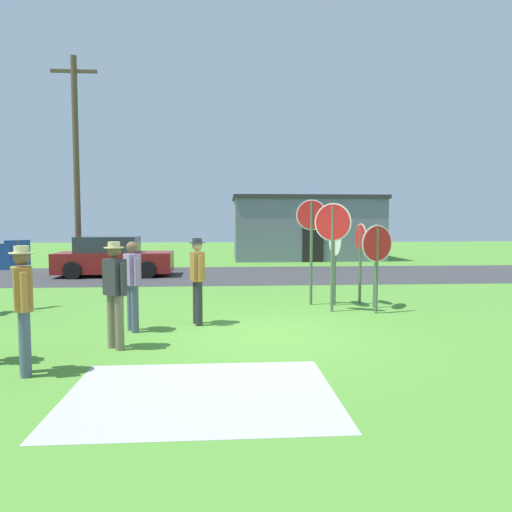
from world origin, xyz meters
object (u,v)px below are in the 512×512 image
at_px(person_holding_notes, 23,302).
at_px(info_panel_rightmost, 18,262).
at_px(stop_sign_rear_left, 376,251).
at_px(stop_sign_leaning_right, 335,248).
at_px(stop_sign_nearest, 333,237).
at_px(utility_pole, 76,161).
at_px(stop_sign_center_cluster, 360,250).
at_px(stop_sign_far_back, 311,233).
at_px(person_near_signs, 197,276).
at_px(person_in_dark_shirt, 115,289).
at_px(stop_sign_rear_right, 377,253).
at_px(person_with_sunhat, 132,281).
at_px(parked_car_on_street, 113,258).

relative_size(person_holding_notes, info_panel_rightmost, 1.07).
relative_size(stop_sign_rear_left, stop_sign_leaning_right, 0.96).
bearing_deg(info_panel_rightmost, stop_sign_nearest, -6.31).
relative_size(utility_pole, stop_sign_center_cluster, 4.27).
height_order(stop_sign_far_back, person_near_signs, stop_sign_far_back).
distance_m(stop_sign_center_cluster, person_near_signs, 4.47).
height_order(utility_pole, stop_sign_far_back, utility_pole).
distance_m(stop_sign_center_cluster, person_in_dark_shirt, 6.43).
height_order(utility_pole, stop_sign_center_cluster, utility_pole).
height_order(stop_sign_rear_right, person_in_dark_shirt, stop_sign_rear_right).
bearing_deg(person_holding_notes, stop_sign_center_cluster, 39.83).
bearing_deg(person_with_sunhat, stop_sign_far_back, 33.65).
height_order(stop_sign_rear_left, stop_sign_center_cluster, stop_sign_center_cluster).
relative_size(stop_sign_center_cluster, person_near_signs, 1.16).
distance_m(person_with_sunhat, person_holding_notes, 2.63).
bearing_deg(stop_sign_far_back, stop_sign_center_cluster, 1.65).
height_order(stop_sign_center_cluster, stop_sign_rear_right, stop_sign_center_cluster).
bearing_deg(person_with_sunhat, info_panel_rightmost, 141.57).
bearing_deg(stop_sign_center_cluster, person_near_signs, -151.82).
bearing_deg(parked_car_on_street, stop_sign_far_back, -46.53).
height_order(stop_sign_center_cluster, person_holding_notes, stop_sign_center_cluster).
relative_size(utility_pole, parked_car_on_street, 1.98).
height_order(stop_sign_far_back, stop_sign_rear_right, stop_sign_far_back).
xyz_separation_m(stop_sign_rear_left, person_near_signs, (-4.14, -1.55, -0.38)).
height_order(person_near_signs, info_panel_rightmost, person_near_signs).
height_order(stop_sign_leaning_right, person_holding_notes, stop_sign_leaning_right).
bearing_deg(stop_sign_nearest, stop_sign_rear_left, 19.02).
bearing_deg(stop_sign_leaning_right, info_panel_rightmost, 179.95).
relative_size(utility_pole, person_holding_notes, 4.97).
height_order(parked_car_on_street, info_panel_rightmost, info_panel_rightmost).
relative_size(parked_car_on_street, stop_sign_center_cluster, 2.15).
xyz_separation_m(stop_sign_rear_left, person_with_sunhat, (-5.32, -2.06, -0.41)).
relative_size(utility_pole, person_with_sunhat, 5.11).
distance_m(person_with_sunhat, info_panel_rightmost, 3.98).
relative_size(stop_sign_center_cluster, stop_sign_rear_right, 1.01).
height_order(utility_pole, stop_sign_rear_right, utility_pole).
bearing_deg(person_with_sunhat, stop_sign_rear_right, 15.21).
distance_m(stop_sign_far_back, person_in_dark_shirt, 5.50).
relative_size(utility_pole, stop_sign_leaning_right, 4.15).
xyz_separation_m(stop_sign_leaning_right, person_near_signs, (-3.25, -1.96, -0.44)).
distance_m(utility_pole, person_with_sunhat, 11.96).
distance_m(stop_sign_far_back, stop_sign_rear_right, 1.78).
xyz_separation_m(parked_car_on_street, stop_sign_rear_right, (7.62, -7.88, 0.67)).
distance_m(stop_sign_rear_left, person_near_signs, 4.43).
xyz_separation_m(parked_car_on_street, person_with_sunhat, (2.50, -9.28, 0.26)).
distance_m(stop_sign_center_cluster, info_panel_rightmost, 8.23).
relative_size(stop_sign_nearest, stop_sign_rear_left, 1.24).
distance_m(stop_sign_rear_left, stop_sign_rear_right, 0.69).
relative_size(parked_car_on_street, info_panel_rightmost, 2.67).
relative_size(stop_sign_nearest, person_with_sunhat, 1.47).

